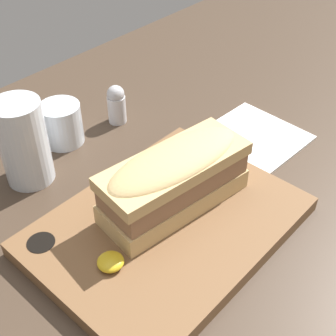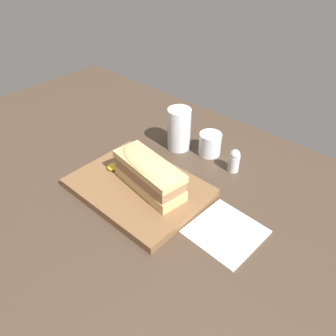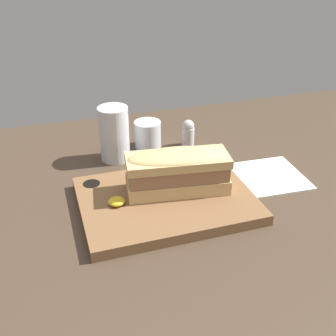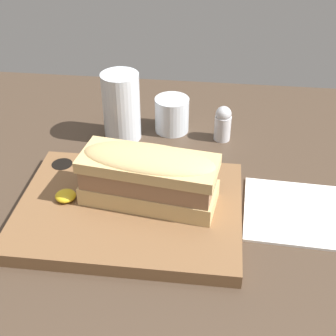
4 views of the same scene
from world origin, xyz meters
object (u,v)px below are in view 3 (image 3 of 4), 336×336
at_px(serving_board, 165,200).
at_px(napkin, 268,176).
at_px(salt_shaker, 188,133).
at_px(water_glass, 114,137).
at_px(wine_glass, 148,136).
at_px(sandwich, 178,169).

xyz_separation_m(serving_board, napkin, (0.24, 0.03, -0.01)).
bearing_deg(salt_shaker, water_glass, -175.83).
bearing_deg(wine_glass, sandwich, -91.57).
relative_size(napkin, salt_shaker, 2.27).
bearing_deg(sandwich, napkin, 5.26).
bearing_deg(salt_shaker, wine_glass, 167.11).
bearing_deg(serving_board, napkin, 7.64).
height_order(serving_board, water_glass, water_glass).
bearing_deg(sandwich, serving_board, -155.70).
bearing_deg(wine_glass, serving_board, -97.86).
xyz_separation_m(wine_glass, napkin, (0.20, -0.21, -0.03)).
bearing_deg(water_glass, salt_shaker, 4.17).
height_order(napkin, salt_shaker, salt_shaker).
distance_m(water_glass, wine_glass, 0.10).
distance_m(serving_board, wine_glass, 0.25).
bearing_deg(salt_shaker, napkin, -60.67).
distance_m(serving_board, salt_shaker, 0.26).
distance_m(water_glass, salt_shaker, 0.18).
bearing_deg(napkin, wine_glass, 133.26).
height_order(serving_board, napkin, serving_board).
distance_m(sandwich, water_glass, 0.21).
xyz_separation_m(serving_board, sandwich, (0.03, 0.01, 0.05)).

